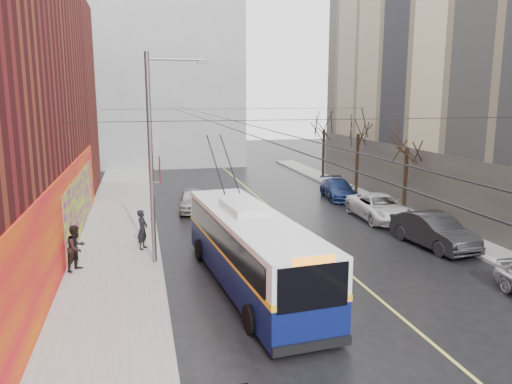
% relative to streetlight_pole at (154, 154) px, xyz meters
% --- Properties ---
extents(ground, '(140.00, 140.00, 0.00)m').
position_rel_streetlight_pole_xyz_m(ground, '(6.14, -10.00, -4.85)').
color(ground, black).
rests_on(ground, ground).
extents(sidewalk_left, '(4.00, 60.00, 0.15)m').
position_rel_streetlight_pole_xyz_m(sidewalk_left, '(-1.86, 2.00, -4.77)').
color(sidewalk_left, gray).
rests_on(sidewalk_left, ground).
extents(sidewalk_right, '(2.00, 60.00, 0.15)m').
position_rel_streetlight_pole_xyz_m(sidewalk_right, '(15.14, 2.00, -4.77)').
color(sidewalk_right, gray).
rests_on(sidewalk_right, ground).
extents(lane_line, '(0.12, 50.00, 0.01)m').
position_rel_streetlight_pole_xyz_m(lane_line, '(7.64, 4.00, -4.84)').
color(lane_line, '#BFB74C').
rests_on(lane_line, ground).
extents(building_far, '(20.50, 12.10, 18.00)m').
position_rel_streetlight_pole_xyz_m(building_far, '(0.14, 34.99, 4.17)').
color(building_far, gray).
rests_on(building_far, ground).
extents(streetlight_pole, '(2.65, 0.60, 9.00)m').
position_rel_streetlight_pole_xyz_m(streetlight_pole, '(0.00, 0.00, 0.00)').
color(streetlight_pole, slate).
rests_on(streetlight_pole, ground).
extents(catenary_wires, '(18.00, 60.00, 0.22)m').
position_rel_streetlight_pole_xyz_m(catenary_wires, '(3.60, 4.77, 1.40)').
color(catenary_wires, black).
extents(tree_near, '(3.20, 3.20, 6.40)m').
position_rel_streetlight_pole_xyz_m(tree_near, '(15.14, 6.00, 0.13)').
color(tree_near, black).
rests_on(tree_near, ground).
extents(tree_mid, '(3.20, 3.20, 6.68)m').
position_rel_streetlight_pole_xyz_m(tree_mid, '(15.14, 13.00, 0.41)').
color(tree_mid, black).
rests_on(tree_mid, ground).
extents(tree_far, '(3.20, 3.20, 6.57)m').
position_rel_streetlight_pole_xyz_m(tree_far, '(15.14, 20.00, 0.30)').
color(tree_far, black).
rests_on(tree_far, ground).
extents(pigeons_flying, '(3.85, 1.87, 1.58)m').
position_rel_streetlight_pole_xyz_m(pigeons_flying, '(4.09, -0.41, 3.04)').
color(pigeons_flying, slate).
extents(trolleybus, '(3.47, 11.61, 5.44)m').
position_rel_streetlight_pole_xyz_m(trolleybus, '(3.39, -3.30, -3.34)').
color(trolleybus, '#091043').
rests_on(trolleybus, ground).
extents(parked_car_b, '(2.27, 5.11, 1.63)m').
position_rel_streetlight_pole_xyz_m(parked_car_b, '(13.14, -0.37, -4.03)').
color(parked_car_b, '#232325').
rests_on(parked_car_b, ground).
extents(parked_car_c, '(2.63, 5.43, 1.49)m').
position_rel_streetlight_pole_xyz_m(parked_car_c, '(13.14, 5.29, -4.10)').
color(parked_car_c, silver).
rests_on(parked_car_c, ground).
extents(parked_car_d, '(2.45, 4.88, 1.36)m').
position_rel_streetlight_pole_xyz_m(parked_car_d, '(13.14, 11.61, -4.17)').
color(parked_car_d, navy).
rests_on(parked_car_d, ground).
extents(following_car, '(2.10, 4.35, 1.43)m').
position_rel_streetlight_pole_xyz_m(following_car, '(2.55, 10.12, -4.13)').
color(following_car, '#A2A1A6').
rests_on(following_car, ground).
extents(pedestrian_a, '(0.67, 0.80, 1.88)m').
position_rel_streetlight_pole_xyz_m(pedestrian_a, '(-0.63, 2.06, -3.76)').
color(pedestrian_a, black).
rests_on(pedestrian_a, sidewalk_left).
extents(pedestrian_b, '(1.14, 1.18, 1.92)m').
position_rel_streetlight_pole_xyz_m(pedestrian_b, '(-3.30, -0.33, -3.74)').
color(pedestrian_b, black).
rests_on(pedestrian_b, sidewalk_left).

